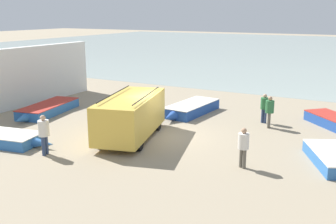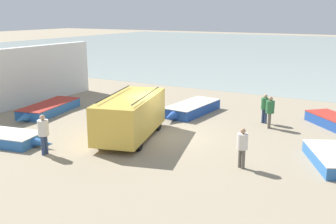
{
  "view_description": "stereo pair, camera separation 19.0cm",
  "coord_description": "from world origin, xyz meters",
  "px_view_note": "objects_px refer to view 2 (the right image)",
  "views": [
    {
      "loc": [
        9.2,
        -16.17,
        5.93
      ],
      "look_at": [
        -0.12,
        0.85,
        1.0
      ],
      "focal_mm": 42.0,
      "sensor_mm": 36.0,
      "label": 1
    },
    {
      "loc": [
        9.36,
        -16.08,
        5.93
      ],
      "look_at": [
        -0.12,
        0.85,
        1.0
      ],
      "focal_mm": 42.0,
      "sensor_mm": 36.0,
      "label": 2
    }
  ],
  "objects_px": {
    "fishing_rowboat_1": "(48,109)",
    "fisherman_0": "(43,131)",
    "fisherman_3": "(265,106)",
    "fishing_rowboat_4": "(334,158)",
    "fisherman_2": "(270,109)",
    "parked_van": "(131,115)",
    "fisherman_1": "(242,144)",
    "fishing_rowboat_3": "(191,109)"
  },
  "relations": [
    {
      "from": "parked_van",
      "to": "fisherman_3",
      "type": "height_order",
      "value": "parked_van"
    },
    {
      "from": "parked_van",
      "to": "fisherman_2",
      "type": "xyz_separation_m",
      "value": [
        5.4,
        4.95,
        -0.13
      ]
    },
    {
      "from": "fisherman_0",
      "to": "fisherman_3",
      "type": "height_order",
      "value": "fisherman_0"
    },
    {
      "from": "parked_van",
      "to": "fishing_rowboat_3",
      "type": "height_order",
      "value": "parked_van"
    },
    {
      "from": "fisherman_3",
      "to": "fisherman_0",
      "type": "bearing_deg",
      "value": -23.16
    },
    {
      "from": "fishing_rowboat_1",
      "to": "fisherman_2",
      "type": "relative_size",
      "value": 3.19
    },
    {
      "from": "fishing_rowboat_1",
      "to": "fisherman_2",
      "type": "height_order",
      "value": "fisherman_2"
    },
    {
      "from": "fisherman_1",
      "to": "fisherman_3",
      "type": "relative_size",
      "value": 0.99
    },
    {
      "from": "fisherman_0",
      "to": "fisherman_1",
      "type": "xyz_separation_m",
      "value": [
        7.87,
        2.67,
        -0.08
      ]
    },
    {
      "from": "fisherman_1",
      "to": "fisherman_2",
      "type": "distance_m",
      "value": 6.03
    },
    {
      "from": "fishing_rowboat_1",
      "to": "fisherman_3",
      "type": "height_order",
      "value": "fisherman_3"
    },
    {
      "from": "fisherman_1",
      "to": "fishing_rowboat_3",
      "type": "bearing_deg",
      "value": 63.27
    },
    {
      "from": "fishing_rowboat_1",
      "to": "fishing_rowboat_3",
      "type": "bearing_deg",
      "value": 107.48
    },
    {
      "from": "parked_van",
      "to": "fishing_rowboat_1",
      "type": "relative_size",
      "value": 1.04
    },
    {
      "from": "fishing_rowboat_3",
      "to": "fishing_rowboat_4",
      "type": "relative_size",
      "value": 1.25
    },
    {
      "from": "fishing_rowboat_3",
      "to": "fisherman_3",
      "type": "relative_size",
      "value": 3.09
    },
    {
      "from": "fishing_rowboat_4",
      "to": "fisherman_1",
      "type": "bearing_deg",
      "value": 99.78
    },
    {
      "from": "fishing_rowboat_3",
      "to": "fisherman_0",
      "type": "bearing_deg",
      "value": -9.72
    },
    {
      "from": "fisherman_2",
      "to": "fisherman_0",
      "type": "bearing_deg",
      "value": 38.13
    },
    {
      "from": "parked_van",
      "to": "fisherman_3",
      "type": "bearing_deg",
      "value": -55.81
    },
    {
      "from": "fishing_rowboat_1",
      "to": "fishing_rowboat_4",
      "type": "relative_size",
      "value": 1.33
    },
    {
      "from": "parked_van",
      "to": "fisherman_3",
      "type": "distance_m",
      "value": 7.56
    },
    {
      "from": "fishing_rowboat_3",
      "to": "fisherman_1",
      "type": "xyz_separation_m",
      "value": [
        5.46,
        -6.71,
        0.66
      ]
    },
    {
      "from": "fishing_rowboat_3",
      "to": "fisherman_1",
      "type": "distance_m",
      "value": 8.67
    },
    {
      "from": "fisherman_0",
      "to": "fisherman_2",
      "type": "distance_m",
      "value": 11.35
    },
    {
      "from": "fishing_rowboat_4",
      "to": "fisherman_0",
      "type": "bearing_deg",
      "value": 88.3
    },
    {
      "from": "fishing_rowboat_4",
      "to": "parked_van",
      "type": "bearing_deg",
      "value": 71.64
    },
    {
      "from": "fisherman_0",
      "to": "fisherman_1",
      "type": "bearing_deg",
      "value": 14.82
    },
    {
      "from": "parked_van",
      "to": "fishing_rowboat_3",
      "type": "bearing_deg",
      "value": -20.22
    },
    {
      "from": "fishing_rowboat_1",
      "to": "fisherman_0",
      "type": "height_order",
      "value": "fisherman_0"
    },
    {
      "from": "fisherman_0",
      "to": "fisherman_3",
      "type": "distance_m",
      "value": 11.68
    },
    {
      "from": "fishing_rowboat_1",
      "to": "fisherman_1",
      "type": "height_order",
      "value": "fisherman_1"
    },
    {
      "from": "fishing_rowboat_1",
      "to": "fisherman_3",
      "type": "bearing_deg",
      "value": 98.37
    },
    {
      "from": "fishing_rowboat_1",
      "to": "fisherman_0",
      "type": "bearing_deg",
      "value": 33.7
    },
    {
      "from": "fishing_rowboat_1",
      "to": "fisherman_1",
      "type": "distance_m",
      "value": 13.34
    },
    {
      "from": "fishing_rowboat_1",
      "to": "fisherman_0",
      "type": "xyz_separation_m",
      "value": [
        5.19,
        -5.26,
        0.77
      ]
    },
    {
      "from": "fisherman_3",
      "to": "fisherman_2",
      "type": "bearing_deg",
      "value": 44.29
    },
    {
      "from": "fishing_rowboat_1",
      "to": "fisherman_2",
      "type": "xyz_separation_m",
      "value": [
        12.52,
        3.42,
        0.73
      ]
    },
    {
      "from": "fisherman_1",
      "to": "parked_van",
      "type": "bearing_deg",
      "value": 104.05
    },
    {
      "from": "fisherman_0",
      "to": "fisherman_1",
      "type": "relative_size",
      "value": 1.08
    },
    {
      "from": "fisherman_1",
      "to": "fisherman_0",
      "type": "bearing_deg",
      "value": 132.83
    },
    {
      "from": "parked_van",
      "to": "fisherman_0",
      "type": "xyz_separation_m",
      "value": [
        -1.93,
        -3.72,
        -0.09
      ]
    }
  ]
}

